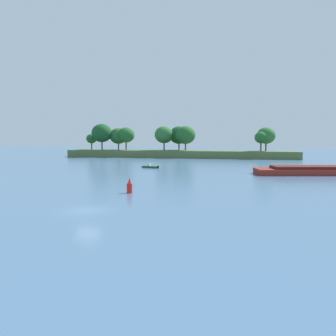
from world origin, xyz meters
TOP-DOWN VIEW (x-y plane):
  - ground_plane at (0.00, 0.00)m, footprint 400.00×400.00m
  - treeline_island at (-9.80, 86.86)m, footprint 75.76×11.56m
  - small_motorboat at (-5.99, 46.08)m, footprint 4.09×2.37m
  - channel_buoy_red at (0.67, 10.85)m, footprint 0.70×0.70m

SIDE VIEW (x-z plane):
  - ground_plane at x=0.00m, z-range 0.00..0.00m
  - small_motorboat at x=-5.99m, z-range -0.21..0.69m
  - channel_buoy_red at x=0.67m, z-range -0.14..1.76m
  - treeline_island at x=-9.80m, z-range -1.56..9.66m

